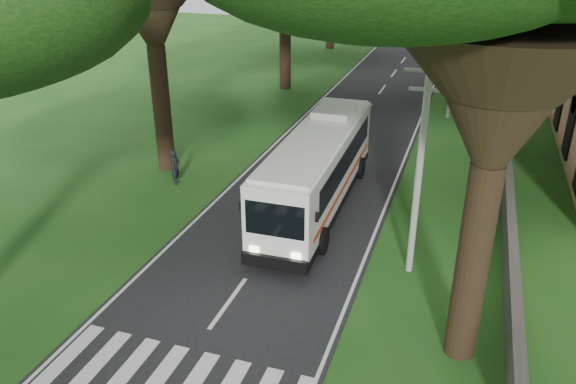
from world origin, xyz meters
TOP-DOWN VIEW (x-y plane):
  - ground at (0.00, 0.00)m, footprint 140.00×140.00m
  - road at (0.00, 25.00)m, footprint 8.00×120.00m
  - property_wall at (9.00, 24.00)m, footprint 0.35×50.00m
  - pole_near at (5.50, 6.00)m, footprint 1.60×0.24m
  - pole_mid at (5.50, 26.00)m, footprint 1.60×0.24m
  - pole_far at (5.50, 46.00)m, footprint 1.60×0.24m
  - coach_bus at (0.80, 10.17)m, footprint 2.99×12.03m
  - distant_car_b at (-1.04, 54.22)m, footprint 1.78×4.36m
  - distant_car_c at (1.66, 62.69)m, footprint 2.35×4.46m
  - pedestrian at (-6.52, 10.32)m, footprint 0.50×0.69m

SIDE VIEW (x-z plane):
  - ground at x=0.00m, z-range 0.00..0.00m
  - road at x=0.00m, z-range -0.01..0.03m
  - property_wall at x=9.00m, z-range 0.00..1.20m
  - distant_car_c at x=1.66m, z-range 0.03..1.26m
  - distant_car_b at x=-1.04m, z-range 0.03..1.44m
  - pedestrian at x=-6.52m, z-range 0.00..1.76m
  - coach_bus at x=0.80m, z-range 0.14..3.67m
  - pole_near at x=5.50m, z-range 0.18..8.18m
  - pole_mid at x=5.50m, z-range 0.18..8.18m
  - pole_far at x=5.50m, z-range 0.18..8.18m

